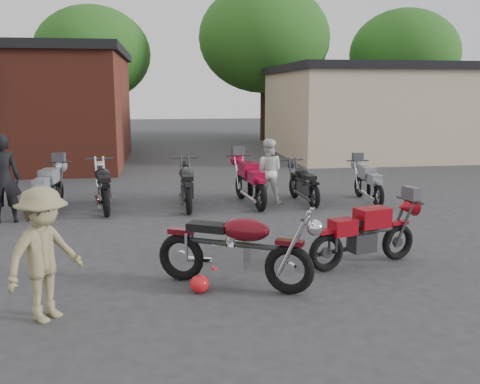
{
  "coord_description": "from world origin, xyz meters",
  "views": [
    {
      "loc": [
        -1.59,
        -7.21,
        2.75
      ],
      "look_at": [
        -0.19,
        2.36,
        0.9
      ],
      "focal_mm": 40.0,
      "sensor_mm": 36.0,
      "label": 1
    }
  ],
  "objects": [
    {
      "name": "tree_2",
      "position": [
        4.0,
        22.0,
        4.4
      ],
      "size": [
        7.04,
        7.04,
        8.8
      ],
      "primitive_type": null,
      "color": "#1F5115",
      "rests_on": "ground"
    },
    {
      "name": "person_dark",
      "position": [
        -4.88,
        4.34,
        0.94
      ],
      "size": [
        0.75,
        0.56,
        1.88
      ],
      "primitive_type": "imported",
      "rotation": [
        0.0,
        0.0,
        3.32
      ],
      "color": "black",
      "rests_on": "ground"
    },
    {
      "name": "tree_1",
      "position": [
        -5.0,
        22.0,
        3.7
      ],
      "size": [
        5.92,
        5.92,
        7.4
      ],
      "primitive_type": null,
      "color": "#1F5115",
      "rests_on": "ground"
    },
    {
      "name": "row_bike_2",
      "position": [
        -2.97,
        5.32,
        0.61
      ],
      "size": [
        1.04,
        2.19,
        1.22
      ],
      "primitive_type": null,
      "rotation": [
        0.0,
        0.0,
        1.74
      ],
      "color": "black",
      "rests_on": "ground"
    },
    {
      "name": "person_tan",
      "position": [
        -3.02,
        -0.82,
        0.82
      ],
      "size": [
        1.14,
        1.21,
        1.64
      ],
      "primitive_type": "imported",
      "rotation": [
        0.0,
        0.0,
        0.88
      ],
      "color": "#8D8157",
      "rests_on": "ground"
    },
    {
      "name": "ground",
      "position": [
        0.0,
        0.0,
        0.0
      ],
      "size": [
        90.0,
        90.0,
        0.0
      ],
      "primitive_type": "plane",
      "color": "#2F2F32"
    },
    {
      "name": "row_bike_5",
      "position": [
        1.83,
        5.36,
        0.55
      ],
      "size": [
        0.8,
        1.94,
        1.09
      ],
      "primitive_type": null,
      "rotation": [
        0.0,
        0.0,
        1.67
      ],
      "color": "black",
      "rests_on": "ground"
    },
    {
      "name": "row_bike_6",
      "position": [
        3.45,
        5.23,
        0.53
      ],
      "size": [
        0.64,
        1.83,
        1.05
      ],
      "primitive_type": null,
      "rotation": [
        0.0,
        0.0,
        1.55
      ],
      "color": "gray",
      "rests_on": "ground"
    },
    {
      "name": "tree_3",
      "position": [
        12.0,
        22.0,
        3.8
      ],
      "size": [
        6.08,
        6.08,
        7.6
      ],
      "primitive_type": null,
      "color": "#1F5115",
      "rests_on": "ground"
    },
    {
      "name": "vintage_motorcycle",
      "position": [
        -0.6,
        -0.1,
        0.65
      ],
      "size": [
        2.32,
        1.69,
        1.29
      ],
      "primitive_type": null,
      "rotation": [
        0.0,
        0.0,
        -0.48
      ],
      "color": "#5C0B14",
      "rests_on": "ground"
    },
    {
      "name": "sportbike",
      "position": [
        1.56,
        0.58,
        0.55
      ],
      "size": [
        2.01,
        1.14,
        1.11
      ],
      "primitive_type": null,
      "rotation": [
        0.0,
        0.0,
        0.28
      ],
      "color": "#9F0D18",
      "rests_on": "ground"
    },
    {
      "name": "helmet",
      "position": [
        -1.13,
        -0.22,
        0.12
      ],
      "size": [
        0.35,
        0.35,
        0.25
      ],
      "primitive_type": "ellipsoid",
      "rotation": [
        0.0,
        0.0,
        0.37
      ],
      "color": "red",
      "rests_on": "ground"
    },
    {
      "name": "row_bike_1",
      "position": [
        -4.2,
        5.37,
        0.57
      ],
      "size": [
        0.88,
        2.04,
        1.15
      ],
      "primitive_type": null,
      "rotation": [
        0.0,
        0.0,
        1.45
      ],
      "color": "#959BA3",
      "rests_on": "ground"
    },
    {
      "name": "row_bike_3",
      "position": [
        -1.03,
        5.29,
        0.6
      ],
      "size": [
        0.69,
        2.08,
        1.21
      ],
      "primitive_type": null,
      "rotation": [
        0.0,
        0.0,
        1.57
      ],
      "color": "black",
      "rests_on": "ground"
    },
    {
      "name": "person_light",
      "position": [
        0.95,
        5.48,
        0.79
      ],
      "size": [
        0.89,
        0.77,
        1.59
      ],
      "primitive_type": "imported",
      "rotation": [
        0.0,
        0.0,
        2.91
      ],
      "color": "silver",
      "rests_on": "ground"
    },
    {
      "name": "row_bike_4",
      "position": [
        0.49,
        5.37,
        0.62
      ],
      "size": [
        1.01,
        2.21,
        1.24
      ],
      "primitive_type": null,
      "rotation": [
        0.0,
        0.0,
        1.72
      ],
      "color": "#A30D31",
      "rests_on": "ground"
    },
    {
      "name": "stucco_building",
      "position": [
        8.5,
        15.0,
        1.75
      ],
      "size": [
        10.0,
        8.0,
        3.5
      ],
      "primitive_type": "cube",
      "color": "#C2AB8A",
      "rests_on": "ground"
    }
  ]
}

